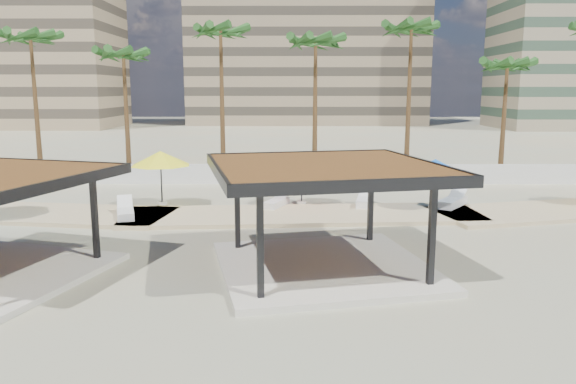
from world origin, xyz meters
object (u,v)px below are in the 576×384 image
at_px(umbrella_c, 302,161).
at_px(lounger_c, 365,200).
at_px(pavilion_central, 325,207).
at_px(lounger_b, 276,202).
at_px(lounger_a, 125,212).
at_px(lounger_d, 452,202).

relative_size(umbrella_c, lounger_c, 1.25).
relative_size(pavilion_central, lounger_c, 3.45).
relative_size(pavilion_central, lounger_b, 4.01).
distance_m(pavilion_central, lounger_b, 9.38).
bearing_deg(pavilion_central, lounger_b, 88.52).
relative_size(umbrella_c, lounger_a, 1.32).
height_order(umbrella_c, lounger_d, umbrella_c).
distance_m(lounger_a, lounger_c, 11.19).
xyz_separation_m(lounger_b, lounger_c, (4.30, 0.35, 0.03)).
relative_size(lounger_a, lounger_d, 0.96).
height_order(umbrella_c, lounger_a, umbrella_c).
bearing_deg(lounger_d, lounger_b, 126.71).
distance_m(lounger_a, lounger_b, 6.96).
height_order(umbrella_c, lounger_c, umbrella_c).
bearing_deg(lounger_b, umbrella_c, -38.13).
bearing_deg(lounger_b, pavilion_central, -145.55).
distance_m(lounger_c, lounger_d, 4.15).
bearing_deg(lounger_c, lounger_b, 105.44).
height_order(lounger_c, lounger_d, lounger_d).
bearing_deg(lounger_c, lounger_a, 114.59).
bearing_deg(lounger_a, lounger_b, -87.84).
xyz_separation_m(lounger_a, lounger_c, (10.86, 2.67, 0.01)).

